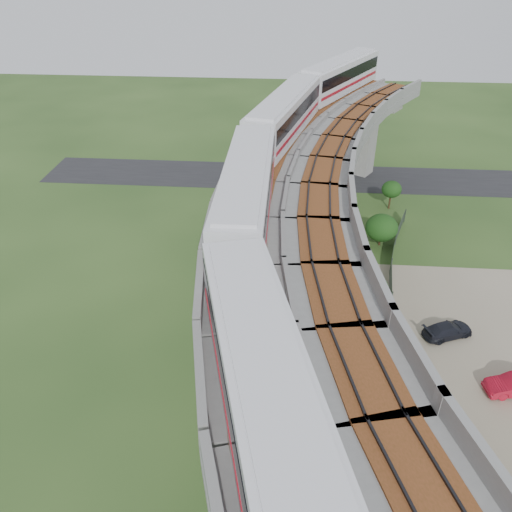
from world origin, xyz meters
name	(u,v)px	position (x,y,z in m)	size (l,w,h in m)	color
ground	(279,343)	(0.00, 0.00, 0.00)	(160.00, 160.00, 0.00)	#28451B
dirt_lot	(484,374)	(14.00, -2.00, 0.02)	(18.00, 26.00, 0.04)	gray
asphalt_road	(288,176)	(0.00, 30.00, 0.01)	(60.00, 8.00, 0.03)	#232326
viaduct	(344,239)	(3.84, 0.00, 9.05)	(19.58, 73.98, 11.40)	#99968E
metro_train	(296,152)	(0.67, 6.18, 12.31)	(13.59, 60.99, 3.64)	silver
fence	(417,342)	(9.75, 0.00, 0.75)	(3.87, 38.73, 1.50)	#2D382D
tree_0	(392,189)	(11.11, 22.29, 2.28)	(2.10, 2.10, 3.18)	#382314
tree_1	(382,228)	(9.08, 14.47, 1.89)	(3.03, 3.03, 3.18)	#382314
tree_2	(373,288)	(7.03, 4.33, 2.20)	(2.35, 2.35, 3.20)	#382314
tree_3	(392,409)	(6.64, -7.64, 2.47)	(3.06, 3.06, 3.78)	#382314
car_dark	(448,330)	(12.35, 1.68, 0.60)	(1.56, 3.83, 1.11)	black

